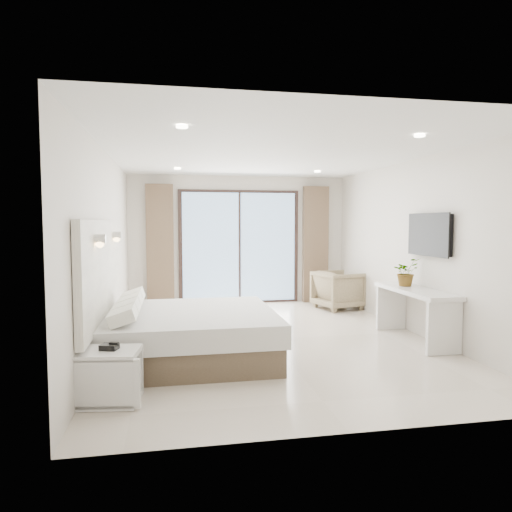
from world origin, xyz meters
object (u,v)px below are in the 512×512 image
Objects in this scene: bed at (187,334)px; console_desk at (415,303)px; nightstand at (109,376)px; armchair at (338,288)px.

console_desk reaches higher than bed.
bed is 1.54m from nightstand.
nightstand is 4.36m from console_desk.
console_desk is at bearing 4.23° from bed.
bed is at bearing -175.77° from console_desk.
armchair is at bearing 42.42° from bed.
bed is 2.56× the size of armchair.
bed is at bearing 67.10° from nightstand.
nightstand is 5.67m from armchair.
console_desk is 1.93× the size of armchair.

